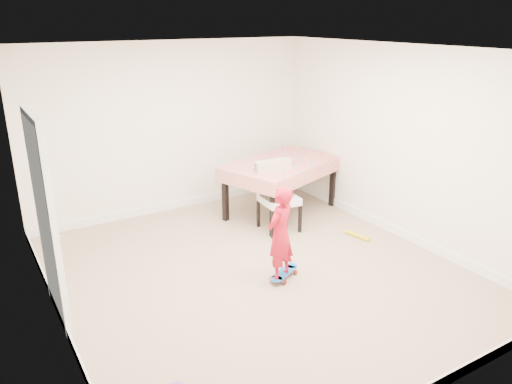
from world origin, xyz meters
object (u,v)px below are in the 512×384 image
dining_table (281,187)px  child (280,237)px  skateboard (284,275)px  dining_chair (279,197)px

dining_table → child: bearing=-143.5°
skateboard → child: (-0.09, -0.03, 0.52)m
skateboard → dining_chair: bearing=31.5°
dining_table → dining_chair: (-0.40, -0.54, 0.08)m
dining_chair → child: 1.49m
child → dining_table: bearing=-147.5°
dining_chair → child: bearing=-118.5°
skateboard → child: size_ratio=0.46×
skateboard → child: child is taller
dining_table → dining_chair: 0.67m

